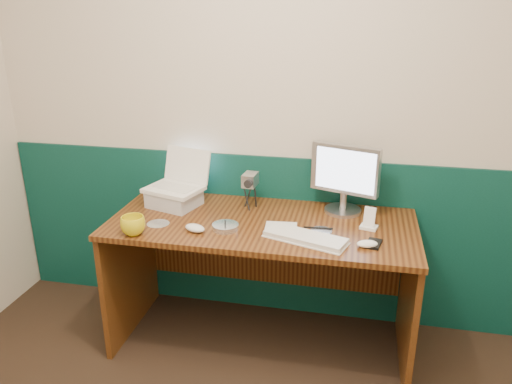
% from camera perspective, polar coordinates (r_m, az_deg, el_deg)
% --- Properties ---
extents(back_wall, '(3.50, 0.04, 2.50)m').
position_cam_1_polar(back_wall, '(2.80, 3.91, 8.89)').
color(back_wall, beige).
rests_on(back_wall, ground).
extents(wainscot, '(3.48, 0.02, 1.00)m').
position_cam_1_polar(wainscot, '(3.03, 3.54, -5.19)').
color(wainscot, '#07332C').
rests_on(wainscot, ground).
extents(desk, '(1.60, 0.70, 0.75)m').
position_cam_1_polar(desk, '(2.79, 0.64, -10.47)').
color(desk, '#391A0A').
rests_on(desk, ground).
extents(laptop_riser, '(0.31, 0.28, 0.09)m').
position_cam_1_polar(laptop_riser, '(2.85, -9.33, -0.73)').
color(laptop_riser, silver).
rests_on(laptop_riser, desk).
extents(laptop, '(0.35, 0.30, 0.25)m').
position_cam_1_polar(laptop, '(2.79, -9.52, 2.47)').
color(laptop, white).
rests_on(laptop, laptop_riser).
extents(monitor, '(0.38, 0.22, 0.37)m').
position_cam_1_polar(monitor, '(2.72, 10.09, 1.37)').
color(monitor, '#B4B3B8').
rests_on(monitor, desk).
extents(keyboard, '(0.42, 0.25, 0.02)m').
position_cam_1_polar(keyboard, '(2.42, 5.65, -5.26)').
color(keyboard, white).
rests_on(keyboard, desk).
extents(mouse_right, '(0.11, 0.08, 0.03)m').
position_cam_1_polar(mouse_right, '(2.40, 12.60, -5.80)').
color(mouse_right, white).
rests_on(mouse_right, desk).
extents(mouse_left, '(0.13, 0.10, 0.04)m').
position_cam_1_polar(mouse_left, '(2.52, -7.00, -4.11)').
color(mouse_left, white).
rests_on(mouse_left, desk).
extents(mug, '(0.13, 0.13, 0.10)m').
position_cam_1_polar(mug, '(2.53, -13.88, -3.73)').
color(mug, yellow).
rests_on(mug, desk).
extents(camcorder, '(0.10, 0.14, 0.21)m').
position_cam_1_polar(camcorder, '(2.76, -0.67, 0.16)').
color(camcorder, '#B9B8BD').
rests_on(camcorder, desk).
extents(cd_spindle, '(0.13, 0.13, 0.03)m').
position_cam_1_polar(cd_spindle, '(2.53, -3.53, -4.00)').
color(cd_spindle, silver).
rests_on(cd_spindle, desk).
extents(cd_loose_a, '(0.12, 0.12, 0.00)m').
position_cam_1_polar(cd_loose_a, '(2.64, -11.12, -3.56)').
color(cd_loose_a, silver).
rests_on(cd_loose_a, desk).
extents(cd_loose_b, '(0.11, 0.11, 0.00)m').
position_cam_1_polar(cd_loose_b, '(2.54, 7.46, -4.39)').
color(cd_loose_b, '#ACB0BC').
rests_on(cd_loose_b, desk).
extents(pen, '(0.15, 0.02, 0.01)m').
position_cam_1_polar(pen, '(2.56, 7.13, -4.09)').
color(pen, black).
rests_on(pen, desk).
extents(papers, '(0.17, 0.12, 0.00)m').
position_cam_1_polar(papers, '(2.56, 2.88, -3.92)').
color(papers, silver).
rests_on(papers, desk).
extents(dock, '(0.10, 0.08, 0.02)m').
position_cam_1_polar(dock, '(2.60, 12.76, -3.93)').
color(dock, white).
rests_on(dock, desk).
extents(music_player, '(0.06, 0.04, 0.10)m').
position_cam_1_polar(music_player, '(2.58, 12.86, -2.76)').
color(music_player, white).
rests_on(music_player, dock).
extents(pda, '(0.08, 0.12, 0.01)m').
position_cam_1_polar(pda, '(2.43, 13.30, -5.77)').
color(pda, black).
rests_on(pda, desk).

